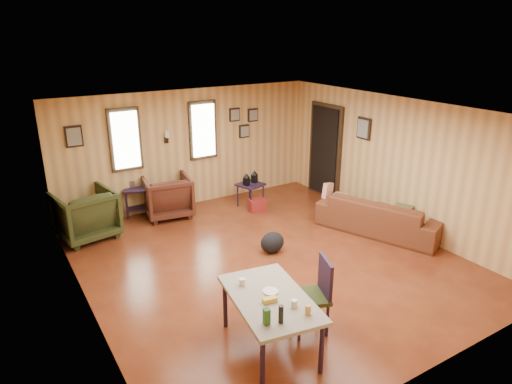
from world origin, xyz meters
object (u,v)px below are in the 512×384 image
at_px(recliner_brown, 167,194).
at_px(end_table, 140,196).
at_px(side_table, 250,183).
at_px(sofa, 381,210).
at_px(recliner_green, 85,212).
at_px(dining_table, 270,302).

height_order(recliner_brown, end_table, recliner_brown).
bearing_deg(end_table, recliner_brown, -36.03).
distance_m(end_table, side_table, 2.24).
relative_size(sofa, side_table, 2.93).
bearing_deg(recliner_brown, end_table, -27.37).
distance_m(recliner_brown, side_table, 1.71).
xyz_separation_m(recliner_brown, side_table, (1.66, -0.40, 0.06)).
relative_size(recliner_brown, end_table, 1.25).
relative_size(sofa, recliner_green, 2.29).
height_order(sofa, dining_table, dining_table).
distance_m(recliner_green, end_table, 1.26).
xyz_separation_m(sofa, side_table, (-1.35, 2.33, 0.08)).
distance_m(sofa, side_table, 2.70).
xyz_separation_m(recliner_green, end_table, (1.14, 0.52, -0.08)).
height_order(end_table, dining_table, dining_table).
bearing_deg(recliner_green, side_table, 165.85).
height_order(recliner_brown, side_table, recliner_brown).
bearing_deg(side_table, dining_table, -118.10).
distance_m(recliner_brown, end_table, 0.56).
distance_m(sofa, end_table, 4.62).
xyz_separation_m(end_table, side_table, (2.11, -0.73, 0.11)).
bearing_deg(recliner_green, recliner_brown, 176.41).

